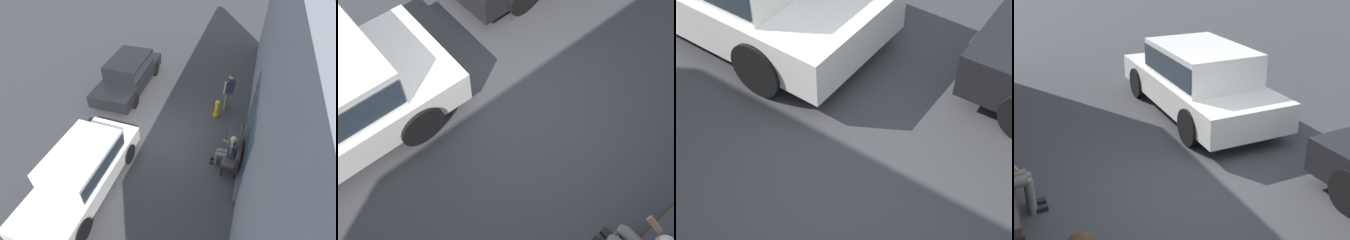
{
  "view_description": "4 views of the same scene",
  "coord_description": "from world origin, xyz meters",
  "views": [
    {
      "loc": [
        6.74,
        2.6,
        7.13
      ],
      "look_at": [
        0.26,
        0.49,
        1.14
      ],
      "focal_mm": 28.0,
      "sensor_mm": 36.0,
      "label": 1
    },
    {
      "loc": [
        2.57,
        2.6,
        5.48
      ],
      "look_at": [
        0.68,
        0.39,
        0.75
      ],
      "focal_mm": 45.0,
      "sensor_mm": 36.0,
      "label": 2
    },
    {
      "loc": [
        -1.84,
        2.6,
        4.17
      ],
      "look_at": [
        -0.17,
        0.17,
        1.09
      ],
      "focal_mm": 55.0,
      "sensor_mm": 36.0,
      "label": 3
    },
    {
      "loc": [
        -4.72,
        2.6,
        3.45
      ],
      "look_at": [
        0.4,
        0.14,
        1.03
      ],
      "focal_mm": 45.0,
      "sensor_mm": 36.0,
      "label": 4
    }
  ],
  "objects": [
    {
      "name": "ground_plane",
      "position": [
        0.0,
        0.0,
        0.0
      ],
      "size": [
        60.0,
        60.0,
        0.0
      ],
      "primitive_type": "plane",
      "color": "#38383A"
    }
  ]
}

